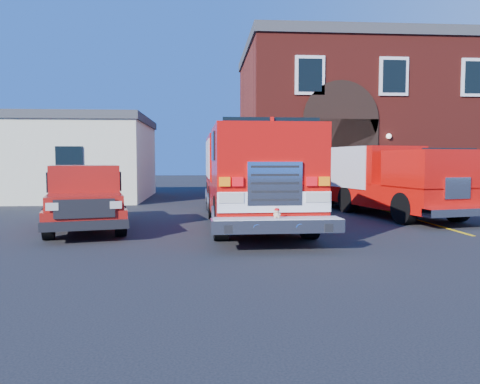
{
  "coord_description": "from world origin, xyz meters",
  "views": [
    {
      "loc": [
        -0.85,
        -12.71,
        2.11
      ],
      "look_at": [
        0.0,
        -1.2,
        1.3
      ],
      "focal_mm": 35.0,
      "sensor_mm": 36.0,
      "label": 1
    }
  ],
  "objects": [
    {
      "name": "ground",
      "position": [
        0.0,
        0.0,
        0.0
      ],
      "size": [
        100.0,
        100.0,
        0.0
      ],
      "primitive_type": "plane",
      "color": "black",
      "rests_on": "ground"
    },
    {
      "name": "fire_engine",
      "position": [
        0.63,
        2.8,
        1.63
      ],
      "size": [
        3.08,
        10.27,
        3.14
      ],
      "color": "black",
      "rests_on": "ground"
    },
    {
      "name": "parking_stripe_near",
      "position": [
        6.5,
        1.0,
        0.0
      ],
      "size": [
        0.12,
        3.0,
        0.01
      ],
      "primitive_type": "cube",
      "color": "yellow",
      "rests_on": "ground"
    },
    {
      "name": "fire_station",
      "position": [
        8.99,
        13.98,
        4.25
      ],
      "size": [
        15.2,
        10.2,
        8.45
      ],
      "color": "maroon",
      "rests_on": "ground"
    },
    {
      "name": "parking_stripe_mid",
      "position": [
        6.5,
        4.0,
        0.0
      ],
      "size": [
        0.12,
        3.0,
        0.01
      ],
      "primitive_type": "cube",
      "color": "yellow",
      "rests_on": "ground"
    },
    {
      "name": "parking_stripe_far",
      "position": [
        6.5,
        7.0,
        0.0
      ],
      "size": [
        0.12,
        3.0,
        0.01
      ],
      "primitive_type": "cube",
      "color": "yellow",
      "rests_on": "ground"
    },
    {
      "name": "secondary_truck",
      "position": [
        5.99,
        4.78,
        1.42
      ],
      "size": [
        4.13,
        8.36,
        2.6
      ],
      "color": "black",
      "rests_on": "ground"
    },
    {
      "name": "side_building",
      "position": [
        -9.0,
        13.0,
        2.2
      ],
      "size": [
        10.2,
        8.2,
        4.35
      ],
      "color": "#E8E9C2",
      "rests_on": "ground"
    },
    {
      "name": "pickup_truck",
      "position": [
        -4.53,
        1.85,
        0.91
      ],
      "size": [
        3.45,
        6.23,
        1.93
      ],
      "color": "black",
      "rests_on": "ground"
    }
  ]
}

